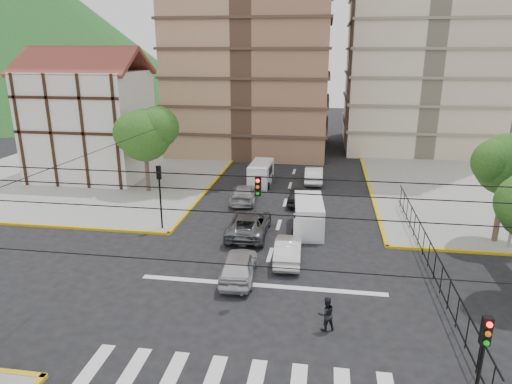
% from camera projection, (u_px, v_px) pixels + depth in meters
% --- Properties ---
extents(ground, '(160.00, 160.00, 0.00)m').
position_uv_depth(ground, '(258.00, 297.00, 22.81)').
color(ground, black).
rests_on(ground, ground).
extents(sidewalk_nw, '(26.00, 26.00, 0.15)m').
position_uv_depth(sidewalk_nw, '(86.00, 176.00, 44.55)').
color(sidewalk_nw, gray).
rests_on(sidewalk_nw, ground).
extents(crosswalk_stripes, '(12.00, 2.40, 0.01)m').
position_uv_depth(crosswalk_stripes, '(235.00, 378.00, 17.15)').
color(crosswalk_stripes, silver).
rests_on(crosswalk_stripes, ground).
extents(stop_line, '(13.00, 0.40, 0.01)m').
position_uv_depth(stop_line, '(261.00, 285.00, 23.94)').
color(stop_line, silver).
rests_on(stop_line, ground).
extents(tudor_building, '(10.80, 8.05, 12.23)m').
position_uv_depth(tudor_building, '(90.00, 123.00, 42.87)').
color(tudor_building, silver).
rests_on(tudor_building, ground).
extents(distant_hill, '(70.00, 70.00, 28.00)m').
position_uv_depth(distant_hill, '(41.00, 39.00, 92.66)').
color(distant_hill, '#1C541D').
rests_on(distant_hill, ground).
extents(park_fence, '(0.10, 22.50, 1.66)m').
position_uv_depth(park_fence, '(427.00, 269.00, 25.76)').
color(park_fence, black).
rests_on(park_fence, ground).
extents(tree_park_c, '(4.65, 3.80, 7.25)m').
position_uv_depth(tree_park_c, '(509.00, 162.00, 27.70)').
color(tree_park_c, '#473828').
rests_on(tree_park_c, ground).
extents(tree_tudor, '(5.39, 4.40, 7.43)m').
position_uv_depth(tree_tudor, '(146.00, 133.00, 38.09)').
color(tree_tudor, '#473828').
rests_on(tree_tudor, ground).
extents(traffic_light_se, '(0.28, 0.22, 4.40)m').
position_uv_depth(traffic_light_se, '(481.00, 360.00, 13.40)').
color(traffic_light_se, black).
rests_on(traffic_light_se, ground).
extents(traffic_light_nw, '(0.28, 0.22, 4.40)m').
position_uv_depth(traffic_light_nw, '(160.00, 187.00, 30.37)').
color(traffic_light_nw, black).
rests_on(traffic_light_nw, ground).
extents(traffic_light_hanging, '(18.00, 9.12, 0.92)m').
position_uv_depth(traffic_light_hanging, '(251.00, 197.00, 19.14)').
color(traffic_light_hanging, black).
rests_on(traffic_light_hanging, ground).
extents(van_right_lane, '(2.23, 4.88, 2.14)m').
position_uv_depth(van_right_lane, '(308.00, 217.00, 30.75)').
color(van_right_lane, silver).
rests_on(van_right_lane, ground).
extents(van_left_lane, '(1.94, 4.58, 2.05)m').
position_uv_depth(van_left_lane, '(260.00, 175.00, 41.42)').
color(van_left_lane, silver).
rests_on(van_left_lane, ground).
extents(car_silver_front_left, '(2.06, 4.56, 1.52)m').
position_uv_depth(car_silver_front_left, '(239.00, 265.00, 24.48)').
color(car_silver_front_left, silver).
rests_on(car_silver_front_left, ground).
extents(car_white_front_right, '(1.65, 4.35, 1.41)m').
position_uv_depth(car_white_front_right, '(288.00, 250.00, 26.54)').
color(car_white_front_right, white).
rests_on(car_white_front_right, ground).
extents(car_grey_mid_left, '(2.61, 5.56, 1.54)m').
position_uv_depth(car_grey_mid_left, '(249.00, 224.00, 30.36)').
color(car_grey_mid_left, '#54575B').
rests_on(car_grey_mid_left, ground).
extents(car_silver_rear_left, '(2.23, 4.95, 1.41)m').
position_uv_depth(car_silver_rear_left, '(245.00, 193.00, 36.96)').
color(car_silver_rear_left, '#ACADB1').
rests_on(car_silver_rear_left, ground).
extents(car_darkgrey_mid_right, '(1.81, 4.17, 1.40)m').
position_uv_depth(car_darkgrey_mid_right, '(299.00, 195.00, 36.49)').
color(car_darkgrey_mid_right, black).
rests_on(car_darkgrey_mid_right, ground).
extents(car_white_rear_right, '(1.72, 4.67, 1.53)m').
position_uv_depth(car_white_rear_right, '(314.00, 174.00, 42.39)').
color(car_white_rear_right, white).
rests_on(car_white_rear_right, ground).
extents(pedestrian_crosswalk, '(0.96, 0.87, 1.60)m').
position_uv_depth(pedestrian_crosswalk, '(326.00, 314.00, 19.91)').
color(pedestrian_crosswalk, black).
rests_on(pedestrian_crosswalk, ground).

